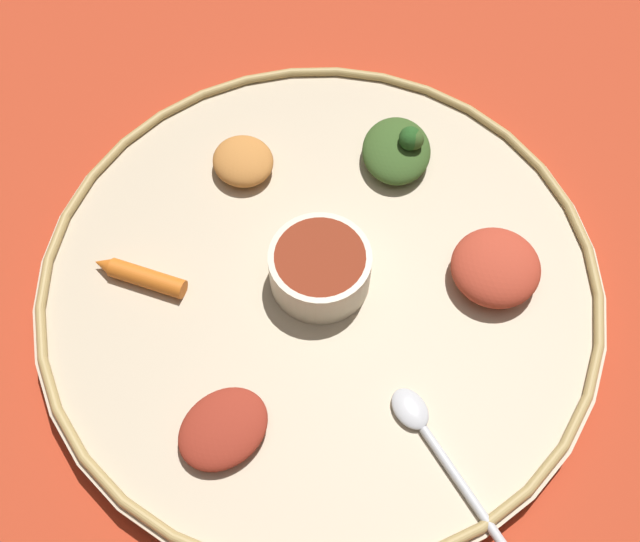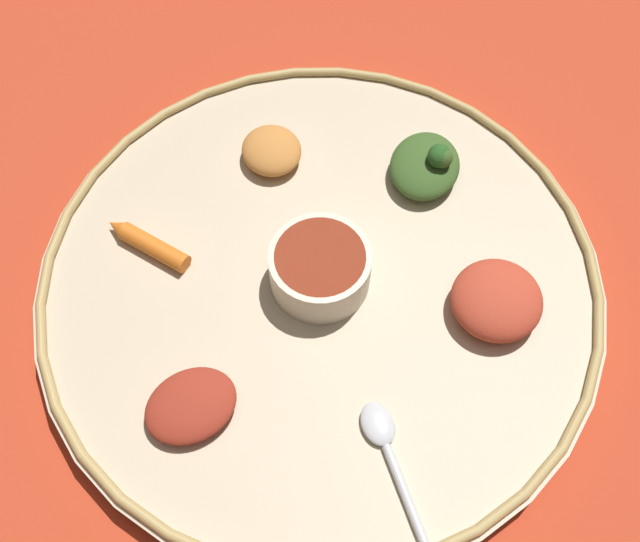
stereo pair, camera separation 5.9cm
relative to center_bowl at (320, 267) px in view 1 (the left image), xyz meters
The scene contains 10 objects.
ground_plane 0.04m from the center_bowl, ahead, with size 2.40×2.40×0.00m, color #B7381E.
platter 0.03m from the center_bowl, ahead, with size 0.46×0.46×0.02m, color #C6B293.
platter_rim 0.02m from the center_bowl, ahead, with size 0.45×0.45×0.01m, color tan.
center_bowl is the anchor object (origin of this frame).
spoon 0.16m from the center_bowl, 77.17° to the right, with size 0.05×0.15×0.01m.
greens_pile 0.14m from the center_bowl, 42.16° to the left, with size 0.08×0.09×0.04m.
carrot_near_spoon 0.14m from the center_bowl, 161.96° to the left, with size 0.07×0.06×0.02m.
mound_beet 0.14m from the center_bowl, 137.17° to the right, with size 0.07×0.06×0.02m, color maroon.
mound_berbere_red 0.14m from the center_bowl, 17.17° to the right, with size 0.07×0.07×0.03m, color #B73D28.
mound_squash 0.13m from the center_bowl, 102.83° to the left, with size 0.06×0.05×0.02m, color #C67A38.
Camera 1 is at (-0.09, -0.27, 0.56)m, focal length 42.11 mm.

